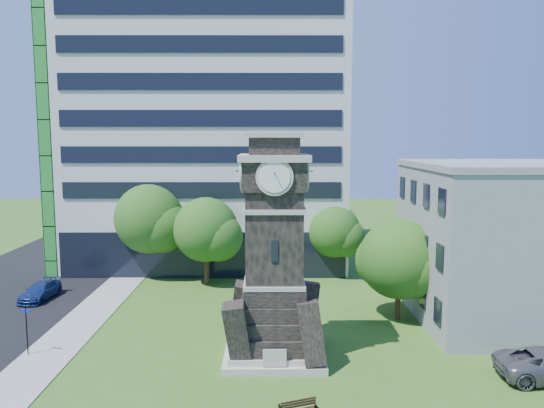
{
  "coord_description": "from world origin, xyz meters",
  "views": [
    {
      "loc": [
        2.8,
        -26.05,
        11.86
      ],
      "look_at": [
        2.89,
        7.54,
        7.76
      ],
      "focal_mm": 35.0,
      "sensor_mm": 36.0,
      "label": 1
    }
  ],
  "objects": [
    {
      "name": "ground",
      "position": [
        0.0,
        0.0,
        0.0
      ],
      "size": [
        160.0,
        160.0,
        0.0
      ],
      "primitive_type": "plane",
      "color": "#375D1A",
      "rests_on": "ground"
    },
    {
      "name": "sidewalk",
      "position": [
        -9.5,
        5.0,
        0.03
      ],
      "size": [
        3.0,
        70.0,
        0.06
      ],
      "primitive_type": "cube",
      "color": "gray",
      "rests_on": "ground"
    },
    {
      "name": "clock_tower",
      "position": [
        3.0,
        2.0,
        5.28
      ],
      "size": [
        5.4,
        5.4,
        12.22
      ],
      "color": "#BBB2A3",
      "rests_on": "ground"
    },
    {
      "name": "office_tall",
      "position": [
        -3.2,
        25.84,
        14.22
      ],
      "size": [
        26.2,
        15.11,
        28.6
      ],
      "color": "silver",
      "rests_on": "ground"
    },
    {
      "name": "office_low",
      "position": [
        19.97,
        8.0,
        5.21
      ],
      "size": [
        15.2,
        12.2,
        10.4
      ],
      "color": "gray",
      "rests_on": "ground"
    },
    {
      "name": "car_street_north",
      "position": [
        -14.4,
        12.39,
        0.62
      ],
      "size": [
        2.15,
        4.41,
        1.24
      ],
      "primitive_type": "imported",
      "rotation": [
        0.0,
        0.0,
        -0.1
      ],
      "color": "navy",
      "rests_on": "ground"
    },
    {
      "name": "street_sign",
      "position": [
        -10.63,
        2.06,
        1.68
      ],
      "size": [
        0.65,
        0.06,
        2.69
      ],
      "rotation": [
        0.0,
        0.0,
        -0.35
      ],
      "color": "black",
      "rests_on": "ground"
    },
    {
      "name": "tree_nw",
      "position": [
        -7.43,
        18.72,
        4.94
      ],
      "size": [
        6.59,
        5.99,
        8.15
      ],
      "rotation": [
        0.0,
        0.0,
        -0.35
      ],
      "color": "#332114",
      "rests_on": "ground"
    },
    {
      "name": "tree_nc",
      "position": [
        -2.39,
        16.48,
        4.39
      ],
      "size": [
        5.81,
        5.28,
        7.22
      ],
      "rotation": [
        0.0,
        0.0,
        0.25
      ],
      "color": "#332114",
      "rests_on": "ground"
    },
    {
      "name": "tree_ne",
      "position": [
        8.35,
        18.93,
        3.84
      ],
      "size": [
        5.0,
        4.54,
        6.27
      ],
      "rotation": [
        0.0,
        0.0,
        -0.25
      ],
      "color": "#332114",
      "rests_on": "ground"
    },
    {
      "name": "tree_east",
      "position": [
        11.29,
        7.88,
        3.93
      ],
      "size": [
        5.78,
        5.26,
        6.72
      ],
      "rotation": [
        0.0,
        0.0,
        -0.22
      ],
      "color": "#332114",
      "rests_on": "ground"
    }
  ]
}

